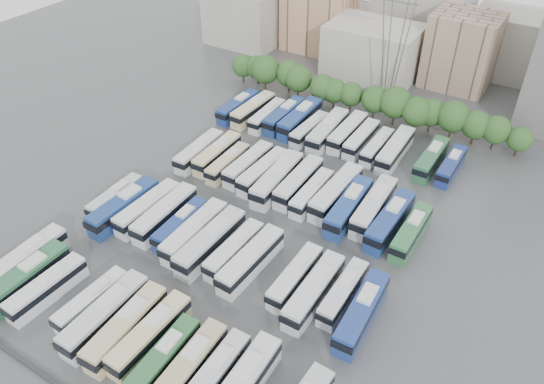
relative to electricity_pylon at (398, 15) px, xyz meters
The scene contains 53 objects.
ground 53.41m from the electricity_pylon, 92.29° to the right, with size 220.00×220.00×0.00m, color #424447.
tree_line 16.58m from the electricity_pylon, 107.36° to the right, with size 64.00×7.56×7.94m.
city_buildings 26.15m from the electricity_pylon, 113.40° to the left, with size 102.00×35.00×20.00m.
electricity_pylon is the anchor object (origin of this frame).
bus_r0_s0 78.23m from the electricity_pylon, 107.80° to the right, with size 2.94×12.77×4.00m.
bus_r0_s1 79.54m from the electricity_pylon, 105.19° to the right, with size 2.84×12.87×4.04m.
bus_r0_s2 78.36m from the electricity_pylon, 102.77° to the right, with size 2.94×11.64×3.62m.
bus_r0_s4 75.67m from the electricity_pylon, 98.07° to the right, with size 2.82×10.93×3.40m.
bus_r0_s5 76.06m from the electricity_pylon, 95.42° to the right, with size 3.03×13.20×4.13m.
bus_r0_s6 75.85m from the electricity_pylon, 92.71° to the right, with size 3.45×12.97×4.03m.
bus_r0_s7 75.08m from the electricity_pylon, 90.27° to the right, with size 2.89×12.44×3.89m.
bus_r0_s8 76.86m from the electricity_pylon, 87.61° to the right, with size 3.01×11.69×3.64m.
bus_r0_s9 76.37m from the electricity_pylon, 85.13° to the right, with size 3.12×12.32×3.84m.
bus_r0_s10 76.06m from the electricity_pylon, 82.73° to the right, with size 2.76×11.63×3.63m.
bus_r1_s0 62.88m from the electricity_pylon, 112.56° to the right, with size 2.58×10.88×3.40m.
bus_r1_s1 62.91m from the electricity_pylon, 109.33° to the right, with size 3.24×13.29×4.15m.
bus_r1_s2 60.32m from the electricity_pylon, 106.89° to the right, with size 3.10×12.57×3.92m.
bus_r1_s3 59.22m from the electricity_pylon, 103.88° to the right, with size 3.15×12.93×4.03m.
bus_r1_s4 59.04m from the electricity_pylon, 100.42° to the right, with size 2.79×11.13×3.47m.
bus_r1_s5 58.92m from the electricity_pylon, 97.28° to the right, with size 3.06×13.13×4.11m.
bus_r1_s6 59.14m from the electricity_pylon, 93.91° to the right, with size 3.16×13.65×4.27m.
bus_r1_s7 58.46m from the electricity_pylon, 90.22° to the right, with size 2.79×11.64×3.64m.
bus_r1_s8 59.04m from the electricity_pylon, 87.00° to the right, with size 3.24×12.86×4.01m.
bus_r1_s10 59.17m from the electricity_pylon, 80.28° to the right, with size 2.54×11.46×3.59m.
bus_r1_s11 60.75m from the electricity_pylon, 77.17° to the right, with size 2.89×12.90×4.04m.
bus_r1_s12 59.79m from the electricity_pylon, 73.57° to the right, with size 2.45×11.11×3.48m.
bus_r1_s13 62.45m from the electricity_pylon, 70.95° to the right, with size 3.33×12.88×4.01m.
bus_r2_s1 46.57m from the electricity_pylon, 117.51° to the right, with size 3.03×12.10×3.77m.
bus_r2_s2 44.36m from the electricity_pylon, 114.35° to the right, with size 2.86×11.94×3.73m.
bus_r2_s3 44.42m from the electricity_pylon, 109.50° to the right, with size 2.51×10.81×3.38m.
bus_r2_s4 42.24m from the electricity_pylon, 105.47° to the right, with size 2.79×12.09×3.78m.
bus_r2_s5 41.97m from the electricity_pylon, 100.40° to the right, with size 3.20×12.43×3.87m.
bus_r2_s6 42.24m from the electricity_pylon, 95.44° to the right, with size 3.62×13.81×4.29m.
bus_r2_s7 40.93m from the electricity_pylon, 90.55° to the right, with size 2.97×12.79×4.00m.
bus_r2_s8 42.24m from the electricity_pylon, 85.85° to the right, with size 2.57×11.39×3.57m.
bus_r2_s9 40.79m from the electricity_pylon, 80.47° to the right, with size 3.34×13.71×4.28m.
bus_r2_s10 43.39m from the electricity_pylon, 76.38° to the right, with size 3.38×13.37×4.16m.
bus_r2_s11 42.48m from the electricity_pylon, 70.98° to the right, with size 3.41×13.56×4.22m.
bus_r2_s12 45.07m from the electricity_pylon, 67.41° to the right, with size 3.18×13.26×4.14m.
bus_r2_s13 47.00m from the electricity_pylon, 63.42° to the right, with size 2.59×11.80×3.70m.
bus_r3_s0 35.92m from the electricity_pylon, 137.97° to the right, with size 2.88×11.85×3.70m.
bus_r3_s1 33.47m from the electricity_pylon, 134.49° to the right, with size 3.13×12.33×3.84m.
bus_r3_s2 31.78m from the electricity_pylon, 128.39° to the right, with size 2.78×11.18×3.49m.
bus_r3_s3 29.10m from the electricity_pylon, 124.96° to the right, with size 2.83×12.48×3.91m.
bus_r3_s4 27.34m from the electricity_pylon, 118.28° to the right, with size 3.07×13.57×4.25m.
bus_r3_s5 28.13m from the electricity_pylon, 108.24° to the right, with size 2.94×11.23×3.49m.
bus_r3_s6 26.60m from the electricity_pylon, 100.05° to the right, with size 3.49×13.63×4.24m.
bus_r3_s7 25.12m from the electricity_pylon, 91.03° to the right, with size 2.75×12.56×3.94m.
bus_r3_s8 25.84m from the electricity_pylon, 81.80° to the right, with size 2.54×11.61×3.64m.
bus_r3_s9 27.13m from the electricity_pylon, 72.69° to the right, with size 2.38×10.87×3.41m.
bus_r3_s10 27.68m from the electricity_pylon, 64.29° to the right, with size 3.11×13.10×4.09m.
bus_r3_s12 30.03m from the electricity_pylon, 50.19° to the right, with size 2.76×12.19×3.82m.
bus_r3_s13 32.09m from the electricity_pylon, 44.30° to the right, with size 2.44×10.88×3.41m.
Camera 1 is at (34.72, -49.17, 53.63)m, focal length 35.00 mm.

